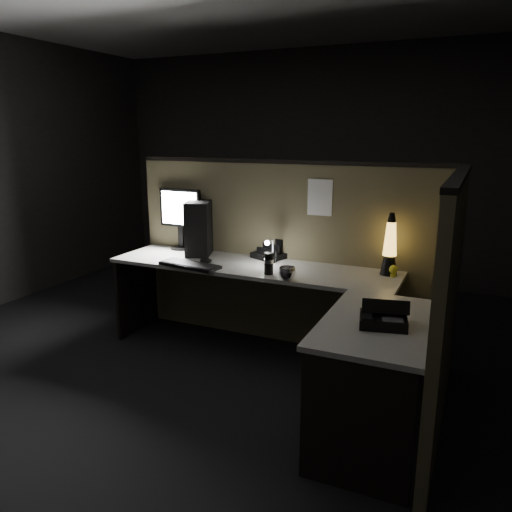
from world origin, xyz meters
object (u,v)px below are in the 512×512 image
at_px(keyboard, 190,265).
at_px(desk_phone, 383,314).
at_px(pc_tower, 200,227).
at_px(lava_lamp, 390,249).
at_px(monitor, 180,213).

bearing_deg(keyboard, desk_phone, -12.25).
height_order(pc_tower, keyboard, pc_tower).
height_order(keyboard, lava_lamp, lava_lamp).
relative_size(pc_tower, desk_phone, 1.56).
bearing_deg(pc_tower, monitor, 145.74).
xyz_separation_m(monitor, keyboard, (0.40, -0.51, -0.31)).
distance_m(pc_tower, keyboard, 0.52).
relative_size(pc_tower, monitor, 0.84).
height_order(pc_tower, desk_phone, pc_tower).
distance_m(keyboard, lava_lamp, 1.51).
relative_size(keyboard, lava_lamp, 1.10).
xyz_separation_m(lava_lamp, desk_phone, (0.15, -1.01, -0.13)).
relative_size(keyboard, desk_phone, 1.73).
relative_size(pc_tower, lava_lamp, 0.99).
distance_m(monitor, keyboard, 0.72).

